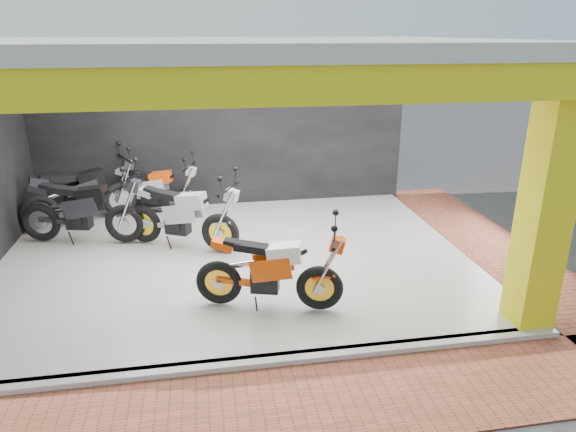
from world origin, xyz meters
name	(u,v)px	position (x,y,z in m)	size (l,w,h in m)	color
ground	(247,322)	(0.00, 0.00, 0.00)	(80.00, 80.00, 0.00)	#2D2D30
showroom_floor	(236,259)	(0.00, 2.00, 0.05)	(8.00, 6.00, 0.10)	beige
showroom_ceiling	(228,46)	(0.00, 2.00, 3.60)	(8.40, 6.40, 0.20)	beige
back_wall	(222,131)	(0.00, 5.10, 1.75)	(8.20, 0.20, 3.50)	black
corner_column	(546,205)	(3.75, -0.75, 1.75)	(0.50, 0.50, 3.50)	yellow
header_beam_front	(247,86)	(0.00, -1.00, 3.30)	(8.40, 0.30, 0.40)	yellow
header_beam_right	(470,64)	(4.00, 2.00, 3.30)	(0.30, 6.40, 0.40)	yellow
floor_kerb	(255,363)	(0.00, -1.02, 0.05)	(8.00, 0.20, 0.10)	beige
paver_front	(263,409)	(0.00, -1.80, 0.01)	(9.00, 1.40, 0.03)	#994732
paver_right	(488,243)	(4.80, 2.00, 0.01)	(1.40, 7.00, 0.03)	#994732
moto_hero	(320,267)	(1.02, -0.03, 0.77)	(2.20, 0.82, 1.35)	#E64909
moto_row_a	(219,214)	(-0.24, 2.22, 0.82)	(2.36, 0.87, 1.44)	#A2A4AA
moto_row_b	(123,205)	(-1.95, 2.96, 0.84)	(2.43, 0.90, 1.49)	black
moto_row_c	(182,186)	(-0.92, 4.40, 0.74)	(2.09, 0.77, 1.28)	#B2B5BB
moto_row_d	(118,183)	(-2.23, 4.50, 0.84)	(2.41, 0.89, 1.47)	black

